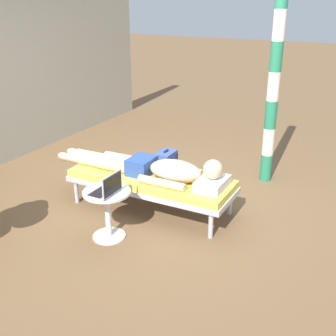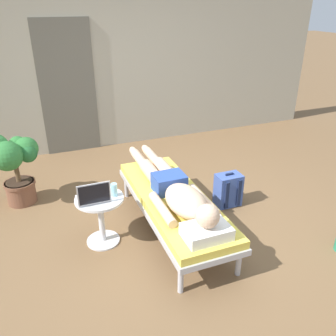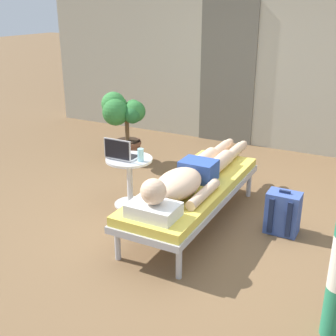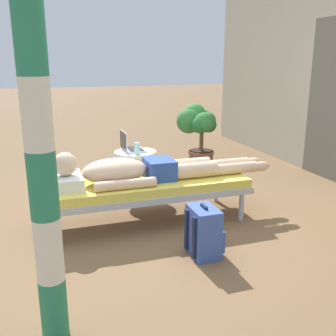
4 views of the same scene
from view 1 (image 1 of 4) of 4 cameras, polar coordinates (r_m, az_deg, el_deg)
name	(u,v)px [view 1 (image 1 of 4)]	position (r m, az deg, el deg)	size (l,w,h in m)	color
ground_plane	(153,202)	(5.15, -2.02, -4.63)	(40.00, 40.00, 0.00)	brown
lounge_chair	(151,181)	(4.87, -2.32, -1.77)	(0.67, 1.93, 0.42)	#B7B7BC
person_reclining	(156,168)	(4.77, -1.60, -0.06)	(0.53, 2.17, 0.32)	white
side_table	(107,206)	(4.33, -8.11, -5.06)	(0.48, 0.48, 0.52)	silver
laptop	(107,189)	(4.16, -8.18, -2.79)	(0.31, 0.24, 0.23)	silver
drink_glass	(116,180)	(4.33, -7.00, -1.57)	(0.06, 0.06, 0.13)	#99D8E5
backpack	(166,166)	(5.68, -0.30, 0.24)	(0.30, 0.26, 0.42)	#3F59A5
porch_post	(274,86)	(5.54, 13.95, 10.57)	(0.15, 0.15, 2.53)	#267F59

